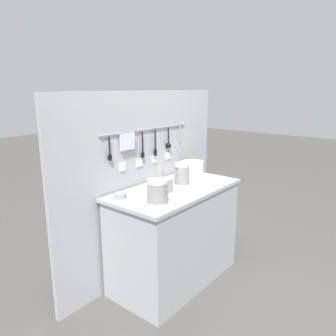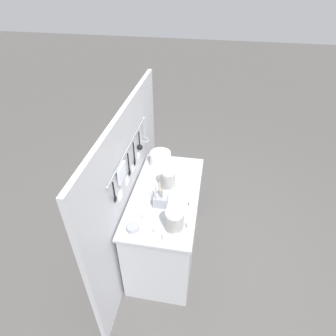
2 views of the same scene
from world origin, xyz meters
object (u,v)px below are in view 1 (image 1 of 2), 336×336
cup_front_right (192,195)px  cup_edge_far (173,204)px  bowl_stack_tall_left (182,175)px  cup_centre (141,205)px  plate_stack (192,168)px  cup_back_right (187,179)px  cutlery_caddy (163,185)px  cup_edge_near (138,200)px  bowl_stack_back_corner (157,192)px  cup_mid_row (139,192)px  steel_mixing_bowl (120,195)px

cup_front_right → cup_edge_far: bearing=-177.9°
bowl_stack_tall_left → cup_centre: size_ratio=4.43×
cup_edge_far → cup_centre: bearing=131.2°
plate_stack → cup_back_right: size_ratio=4.72×
cutlery_caddy → plate_stack: bearing=11.5°
cup_back_right → cup_edge_near: size_ratio=1.00×
bowl_stack_back_corner → cup_mid_row: size_ratio=4.09×
plate_stack → cup_edge_near: (-0.93, -0.15, -0.05)m
steel_mixing_bowl → cup_edge_far: (0.10, -0.45, 0.00)m
steel_mixing_bowl → cup_centre: size_ratio=2.16×
bowl_stack_tall_left → cup_back_right: bearing=20.3°
bowl_stack_tall_left → steel_mixing_bowl: (-0.56, 0.19, -0.08)m
cup_back_right → bowl_stack_tall_left: bearing=-159.7°
cup_edge_far → cup_edge_near: 0.27m
cup_back_right → cup_edge_near: 0.71m
bowl_stack_tall_left → steel_mixing_bowl: bearing=160.9°
bowl_stack_back_corner → plate_stack: (0.86, 0.29, -0.03)m
bowl_stack_tall_left → cup_edge_near: size_ratio=4.43×
bowl_stack_back_corner → cup_back_right: 0.67m
cup_edge_far → cup_back_right: 0.68m
cup_back_right → cup_edge_far: bearing=-152.6°
bowl_stack_back_corner → cup_edge_far: bowl_stack_back_corner is taller
steel_mixing_bowl → cup_edge_near: (0.00, -0.20, 0.00)m
steel_mixing_bowl → cup_centre: 0.28m
cup_front_right → cup_centre: 0.43m
bowl_stack_tall_left → cup_mid_row: 0.44m
bowl_stack_tall_left → bowl_stack_back_corner: size_ratio=1.08×
cup_front_right → steel_mixing_bowl: bearing=128.3°
bowl_stack_back_corner → steel_mixing_bowl: size_ratio=1.89×
cup_centre → cup_edge_near: same height
cup_front_right → cup_edge_near: size_ratio=1.00×
plate_stack → cup_edge_far: bearing=-153.9°
cup_front_right → cup_centre: bearing=157.7°
bowl_stack_tall_left → cup_centre: bowl_stack_tall_left is taller
cutlery_caddy → cup_front_right: cutlery_caddy is taller
cup_front_right → cup_edge_near: 0.43m
bowl_stack_tall_left → cutlery_caddy: (-0.23, 0.02, -0.05)m
steel_mixing_bowl → cup_mid_row: cup_mid_row is taller
bowl_stack_back_corner → cup_edge_near: 0.17m
cup_front_right → cup_edge_near: bearing=144.7°
cup_mid_row → cup_edge_far: bearing=-95.7°
steel_mixing_bowl → cup_front_right: (0.35, -0.44, 0.00)m
plate_stack → steel_mixing_bowl: size_ratio=2.18×
bowl_stack_tall_left → cup_front_right: (-0.21, -0.25, -0.08)m
bowl_stack_back_corner → steel_mixing_bowl: bearing=101.6°
cup_centre → plate_stack: bearing=13.4°
cup_mid_row → cup_edge_far: size_ratio=1.00×
plate_stack → cup_front_right: bearing=-145.6°
cup_back_right → cup_edge_near: same height
cup_mid_row → cup_centre: size_ratio=1.00×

